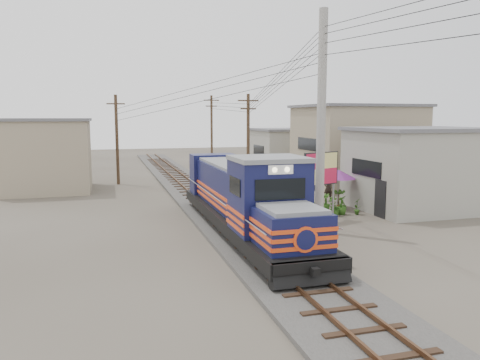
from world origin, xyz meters
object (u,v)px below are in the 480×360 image
object	(u,v)px
market_umbrella	(338,174)
vendor	(328,188)
locomotive	(243,199)
billboard	(321,171)

from	to	relation	value
market_umbrella	vendor	xyz separation A→B (m)	(0.54, 2.32, -1.17)
locomotive	billboard	bearing A→B (deg)	18.08
billboard	vendor	world-z (taller)	billboard
locomotive	billboard	size ratio (longest dim) A/B	4.17
billboard	market_umbrella	xyz separation A→B (m)	(2.50, 2.89, -0.62)
market_umbrella	vendor	distance (m)	2.65
billboard	market_umbrella	size ratio (longest dim) A/B	1.53
locomotive	vendor	bearing A→B (deg)	41.52
locomotive	vendor	distance (m)	10.10
locomotive	billboard	world-z (taller)	locomotive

